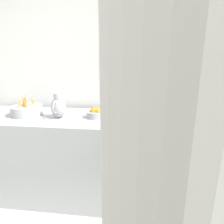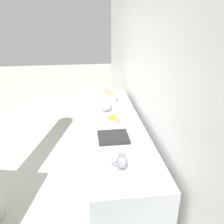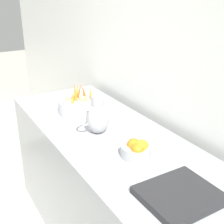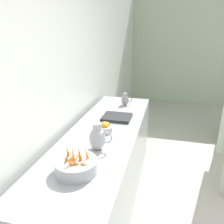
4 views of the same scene
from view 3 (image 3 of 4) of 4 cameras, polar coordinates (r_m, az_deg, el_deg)
The scene contains 5 objects.
prep_counter at distance 2.04m, azimuth 4.64°, elevation -19.39°, with size 0.73×2.63×0.92m, color #9EA0A5.
vegetable_colander at distance 2.34m, azimuth -5.96°, elevation 1.31°, with size 0.32×0.32×0.23m.
orange_bowl at distance 1.74m, azimuth 4.62°, elevation -6.82°, with size 0.17×0.17×0.11m.
metal_pitcher_tall at distance 1.98m, azimuth -2.72°, elevation -0.87°, with size 0.21×0.15×0.25m.
counter_sink_basin at distance 1.48m, azimuth 12.34°, elevation -14.73°, with size 0.34×0.30×0.04m, color #232326.
Camera 3 is at (-0.57, 1.48, 1.82)m, focal length 49.57 mm.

